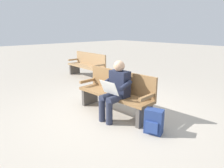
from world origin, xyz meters
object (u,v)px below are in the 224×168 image
bench_far (87,65)px  person_seated (116,89)px  bench_near (116,92)px  backpack (154,122)px

bench_far → person_seated: bearing=154.0°
bench_near → bench_far: size_ratio=1.01×
bench_near → bench_far: (3.13, -1.50, 0.00)m
backpack → person_seated: bearing=3.5°
bench_near → backpack: 1.16m
person_seated → bench_near: bearing=-48.1°
backpack → bench_far: size_ratio=0.24×
bench_near → bench_far: same height
backpack → bench_far: 4.57m
person_seated → bench_far: (3.35, -1.72, -0.17)m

